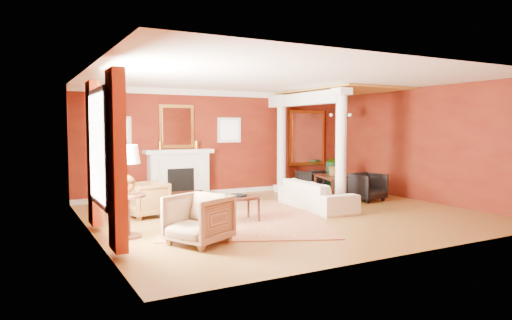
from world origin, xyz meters
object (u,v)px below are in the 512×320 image
armchair_leopard (145,198)px  coffee_table (238,199)px  side_table (126,175)px  dining_table (337,180)px  armchair_stripe (199,217)px  sofa (316,190)px

armchair_leopard → coffee_table: 2.02m
coffee_table → side_table: bearing=-173.0°
side_table → dining_table: bearing=18.7°
armchair_leopard → dining_table: (5.40, 0.44, 0.03)m
dining_table → coffee_table: bearing=132.0°
armchair_leopard → side_table: size_ratio=0.51×
armchair_leopard → coffee_table: (1.49, -1.37, 0.06)m
side_table → armchair_leopard: bearing=65.9°
armchair_stripe → side_table: side_table is taller
sofa → coffee_table: 2.29m
sofa → armchair_stripe: size_ratio=2.50×
sofa → side_table: 4.56m
sofa → dining_table: bearing=-46.9°
sofa → side_table: bearing=103.6°
side_table → dining_table: 6.50m
dining_table → side_table: bearing=125.9°
sofa → side_table: side_table is taller
dining_table → armchair_stripe: bearing=137.6°
armchair_stripe → coffee_table: armchair_stripe is taller
armchair_stripe → dining_table: bearing=93.1°
side_table → coffee_table: bearing=7.0°
coffee_table → dining_table: bearing=24.8°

